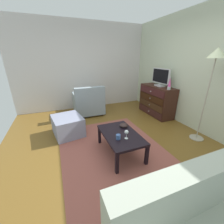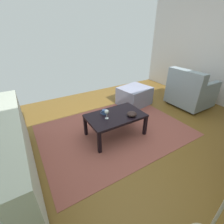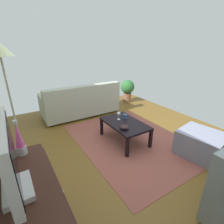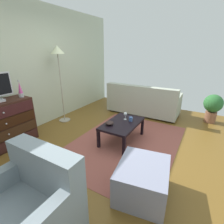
{
  "view_description": "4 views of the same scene",
  "coord_description": "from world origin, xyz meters",
  "px_view_note": "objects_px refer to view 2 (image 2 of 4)",
  "views": [
    {
      "loc": [
        2.26,
        -1.06,
        1.68
      ],
      "look_at": [
        0.01,
        -0.16,
        0.73
      ],
      "focal_mm": 22.84,
      "sensor_mm": 36.0,
      "label": 1
    },
    {
      "loc": [
        1.49,
        1.84,
        1.71
      ],
      "look_at": [
        0.32,
        -0.11,
        0.47
      ],
      "focal_mm": 25.28,
      "sensor_mm": 36.0,
      "label": 2
    },
    {
      "loc": [
        -2.11,
        1.67,
        1.79
      ],
      "look_at": [
        0.32,
        0.15,
        0.64
      ],
      "focal_mm": 27.27,
      "sensor_mm": 36.0,
      "label": 3
    },
    {
      "loc": [
        -2.43,
        -1.41,
        1.74
      ],
      "look_at": [
        0.2,
        0.11,
        0.6
      ],
      "focal_mm": 26.69,
      "sensor_mm": 36.0,
      "label": 4
    }
  ],
  "objects_px": {
    "coffee_table": "(115,117)",
    "armchair": "(189,92)",
    "wine_glass": "(107,112)",
    "ottoman": "(134,96)",
    "mug": "(104,112)",
    "bowl_decorative": "(132,114)"
  },
  "relations": [
    {
      "from": "wine_glass",
      "to": "mug",
      "type": "height_order",
      "value": "wine_glass"
    },
    {
      "from": "coffee_table",
      "to": "ottoman",
      "type": "height_order",
      "value": "ottoman"
    },
    {
      "from": "wine_glass",
      "to": "ottoman",
      "type": "height_order",
      "value": "wine_glass"
    },
    {
      "from": "coffee_table",
      "to": "armchair",
      "type": "height_order",
      "value": "armchair"
    },
    {
      "from": "wine_glass",
      "to": "ottoman",
      "type": "bearing_deg",
      "value": -145.8
    },
    {
      "from": "coffee_table",
      "to": "ottoman",
      "type": "xyz_separation_m",
      "value": [
        -1.07,
        -0.83,
        -0.14
      ]
    },
    {
      "from": "ottoman",
      "to": "mug",
      "type": "bearing_deg",
      "value": 30.23
    },
    {
      "from": "bowl_decorative",
      "to": "ottoman",
      "type": "bearing_deg",
      "value": -130.73
    },
    {
      "from": "coffee_table",
      "to": "armchair",
      "type": "relative_size",
      "value": 1.08
    },
    {
      "from": "wine_glass",
      "to": "bowl_decorative",
      "type": "relative_size",
      "value": 0.97
    },
    {
      "from": "coffee_table",
      "to": "armchair",
      "type": "bearing_deg",
      "value": -177.49
    },
    {
      "from": "wine_glass",
      "to": "mug",
      "type": "xyz_separation_m",
      "value": [
        -0.03,
        -0.14,
        -0.07
      ]
    },
    {
      "from": "mug",
      "to": "armchair",
      "type": "relative_size",
      "value": 0.13
    },
    {
      "from": "coffee_table",
      "to": "wine_glass",
      "type": "height_order",
      "value": "wine_glass"
    },
    {
      "from": "armchair",
      "to": "mug",
      "type": "bearing_deg",
      "value": -0.57
    },
    {
      "from": "mug",
      "to": "ottoman",
      "type": "relative_size",
      "value": 0.16
    },
    {
      "from": "coffee_table",
      "to": "wine_glass",
      "type": "relative_size",
      "value": 6.07
    },
    {
      "from": "wine_glass",
      "to": "ottoman",
      "type": "relative_size",
      "value": 0.22
    },
    {
      "from": "coffee_table",
      "to": "ottoman",
      "type": "bearing_deg",
      "value": -142.26
    },
    {
      "from": "mug",
      "to": "coffee_table",
      "type": "bearing_deg",
      "value": 142.83
    },
    {
      "from": "mug",
      "to": "bowl_decorative",
      "type": "bearing_deg",
      "value": 142.44
    },
    {
      "from": "wine_glass",
      "to": "coffee_table",
      "type": "bearing_deg",
      "value": -173.38
    }
  ]
}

